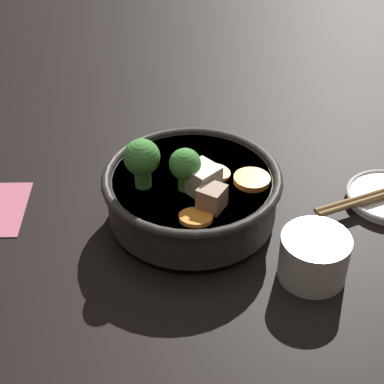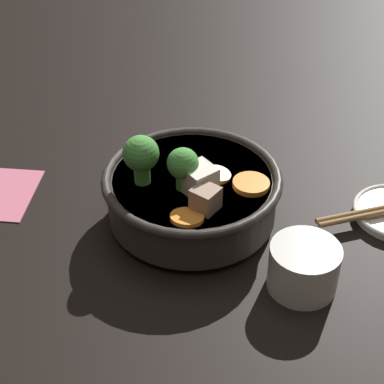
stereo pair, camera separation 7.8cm
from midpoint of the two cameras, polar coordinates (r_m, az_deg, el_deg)
ground_plane at (r=0.81m, az=-2.77°, el=-2.48°), size 3.00×3.00×0.00m
stirfry_bowl at (r=0.78m, az=-2.93°, el=0.02°), size 0.22×0.22×0.13m
tea_cup at (r=0.72m, az=7.75°, el=-5.86°), size 0.08×0.08×0.06m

